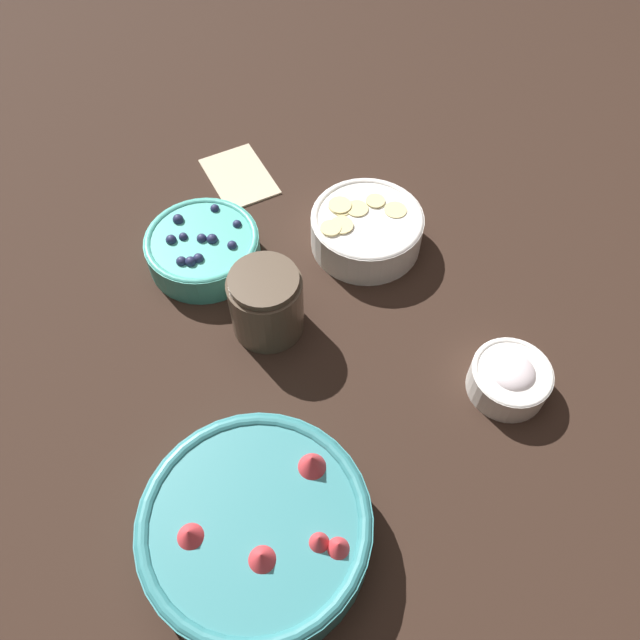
{
  "coord_description": "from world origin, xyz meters",
  "views": [
    {
      "loc": [
        0.3,
        -0.31,
        0.69
      ],
      "look_at": [
        -0.01,
        0.02,
        0.04
      ],
      "focal_mm": 35.0,
      "sensor_mm": 36.0,
      "label": 1
    }
  ],
  "objects_px": {
    "bowl_strawberries": "(257,528)",
    "bowl_blueberries": "(204,246)",
    "bowl_bananas": "(366,228)",
    "bowl_cream": "(510,377)",
    "jar_chocolate": "(266,304)"
  },
  "relations": [
    {
      "from": "jar_chocolate",
      "to": "bowl_bananas",
      "type": "bearing_deg",
      "value": 90.76
    },
    {
      "from": "bowl_bananas",
      "to": "jar_chocolate",
      "type": "xyz_separation_m",
      "value": [
        0.0,
        -0.2,
        0.01
      ]
    },
    {
      "from": "bowl_blueberries",
      "to": "jar_chocolate",
      "type": "bearing_deg",
      "value": -6.11
    },
    {
      "from": "jar_chocolate",
      "to": "bowl_blueberries",
      "type": "bearing_deg",
      "value": 173.89
    },
    {
      "from": "bowl_bananas",
      "to": "bowl_cream",
      "type": "bearing_deg",
      "value": -11.66
    },
    {
      "from": "bowl_cream",
      "to": "bowl_strawberries",
      "type": "bearing_deg",
      "value": -104.43
    },
    {
      "from": "bowl_blueberries",
      "to": "bowl_bananas",
      "type": "distance_m",
      "value": 0.23
    },
    {
      "from": "bowl_blueberries",
      "to": "bowl_bananas",
      "type": "xyz_separation_m",
      "value": [
        0.14,
        0.18,
        0.0
      ]
    },
    {
      "from": "bowl_cream",
      "to": "jar_chocolate",
      "type": "distance_m",
      "value": 0.32
    },
    {
      "from": "bowl_bananas",
      "to": "bowl_cream",
      "type": "relative_size",
      "value": 1.63
    },
    {
      "from": "jar_chocolate",
      "to": "bowl_cream",
      "type": "bearing_deg",
      "value": 26.05
    },
    {
      "from": "bowl_blueberries",
      "to": "bowl_bananas",
      "type": "relative_size",
      "value": 1.0
    },
    {
      "from": "bowl_strawberries",
      "to": "bowl_blueberries",
      "type": "relative_size",
      "value": 1.51
    },
    {
      "from": "bowl_blueberries",
      "to": "bowl_bananas",
      "type": "bearing_deg",
      "value": 51.64
    },
    {
      "from": "bowl_bananas",
      "to": "jar_chocolate",
      "type": "distance_m",
      "value": 0.2
    }
  ]
}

